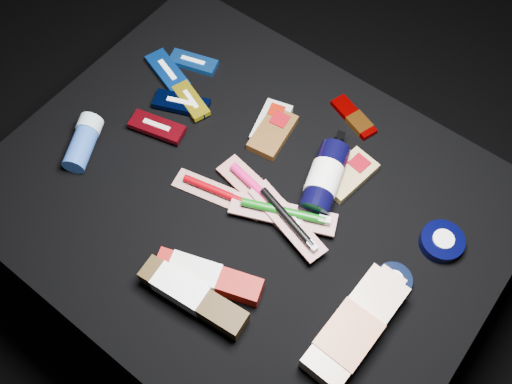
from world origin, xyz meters
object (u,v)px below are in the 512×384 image
Objects in this scene: deodorant_stick at (83,142)px; toothpaste_carton_red at (204,275)px; bodywash_bottle at (354,329)px; lotion_bottle at (325,179)px.

deodorant_stick is 0.39m from toothpaste_carton_red.
bodywash_bottle is 0.65m from deodorant_stick.
deodorant_stick is at bearing -170.50° from lotion_bottle.
deodorant_stick is 0.64× the size of toothpaste_carton_red.
lotion_bottle is 1.55× the size of deodorant_stick.
lotion_bottle is 0.30m from bodywash_bottle.
bodywash_bottle is at bearing -25.34° from deodorant_stick.
lotion_bottle is 0.30m from toothpaste_carton_red.
lotion_bottle reaches higher than bodywash_bottle.
lotion_bottle is 0.50m from deodorant_stick.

